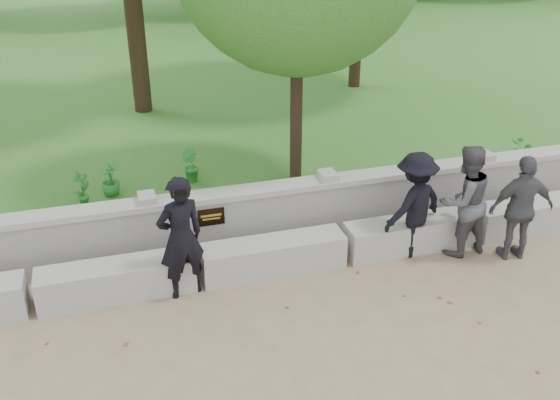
# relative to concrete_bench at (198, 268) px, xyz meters

# --- Properties ---
(ground) EXTENTS (80.00, 80.00, 0.00)m
(ground) POSITION_rel_concrete_bench_xyz_m (-0.00, -1.90, -0.22)
(ground) COLOR #927659
(ground) RESTS_ON ground
(lawn) EXTENTS (40.00, 22.00, 0.25)m
(lawn) POSITION_rel_concrete_bench_xyz_m (-0.00, 12.10, -0.10)
(lawn) COLOR #3B6525
(lawn) RESTS_ON ground
(concrete_bench) EXTENTS (11.90, 0.45, 0.45)m
(concrete_bench) POSITION_rel_concrete_bench_xyz_m (0.00, 0.00, 0.00)
(concrete_bench) COLOR #ADAAA3
(concrete_bench) RESTS_ON ground
(parapet_wall) EXTENTS (12.50, 0.35, 0.90)m
(parapet_wall) POSITION_rel_concrete_bench_xyz_m (0.00, 0.70, 0.24)
(parapet_wall) COLOR #A2A099
(parapet_wall) RESTS_ON ground
(man_main) EXTENTS (0.66, 0.61, 1.60)m
(man_main) POSITION_rel_concrete_bench_xyz_m (-0.20, -0.18, 0.57)
(man_main) COLOR black
(man_main) RESTS_ON ground
(visitor_left) EXTENTS (0.84, 0.69, 1.58)m
(visitor_left) POSITION_rel_concrete_bench_xyz_m (3.59, -0.27, 0.57)
(visitor_left) COLOR #45454A
(visitor_left) RESTS_ON ground
(visitor_mid) EXTENTS (1.09, 0.84, 1.49)m
(visitor_mid) POSITION_rel_concrete_bench_xyz_m (2.94, -0.10, 0.52)
(visitor_mid) COLOR black
(visitor_mid) RESTS_ON ground
(visitor_right) EXTENTS (0.92, 0.50, 1.49)m
(visitor_right) POSITION_rel_concrete_bench_xyz_m (4.25, -0.60, 0.52)
(visitor_right) COLOR #45454A
(visitor_right) RESTS_ON ground
(shrub_a) EXTENTS (0.34, 0.34, 0.55)m
(shrub_a) POSITION_rel_concrete_bench_xyz_m (-1.35, 2.18, 0.30)
(shrub_a) COLOR #2A7D2C
(shrub_a) RESTS_ON lawn
(shrub_b) EXTENTS (0.37, 0.39, 0.55)m
(shrub_b) POSITION_rel_concrete_bench_xyz_m (0.34, 2.59, 0.30)
(shrub_b) COLOR #2A7D2C
(shrub_b) RESTS_ON lawn
(shrub_c) EXTENTS (0.52, 0.47, 0.52)m
(shrub_c) POSITION_rel_concrete_bench_xyz_m (5.80, 1.40, 0.29)
(shrub_c) COLOR #2A7D2C
(shrub_c) RESTS_ON lawn
(shrub_d) EXTENTS (0.40, 0.40, 0.53)m
(shrub_d) POSITION_rel_concrete_bench_xyz_m (-0.94, 2.42, 0.29)
(shrub_d) COLOR #2A7D2C
(shrub_d) RESTS_ON lawn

